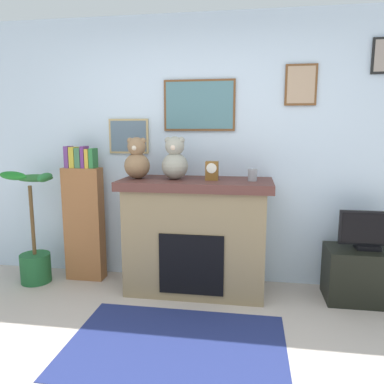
{
  "coord_description": "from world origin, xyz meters",
  "views": [
    {
      "loc": [
        0.5,
        -1.71,
        1.52
      ],
      "look_at": [
        -0.04,
        1.65,
        0.95
      ],
      "focal_mm": 34.9,
      "sensor_mm": 36.0,
      "label": 1
    }
  ],
  "objects_px": {
    "fireplace": "(196,235)",
    "tv_stand": "(365,275)",
    "teddy_bear_grey": "(137,160)",
    "potted_plant": "(35,244)",
    "mantel_clock": "(212,171)",
    "bookshelf": "(84,218)",
    "teddy_bear_cream": "(175,160)",
    "television": "(368,231)",
    "candle_jar": "(253,175)"
  },
  "relations": [
    {
      "from": "fireplace",
      "to": "tv_stand",
      "type": "height_order",
      "value": "fireplace"
    },
    {
      "from": "tv_stand",
      "to": "teddy_bear_grey",
      "type": "relative_size",
      "value": 1.77
    },
    {
      "from": "potted_plant",
      "to": "mantel_clock",
      "type": "height_order",
      "value": "mantel_clock"
    },
    {
      "from": "bookshelf",
      "to": "potted_plant",
      "type": "relative_size",
      "value": 1.19
    },
    {
      "from": "bookshelf",
      "to": "teddy_bear_cream",
      "type": "relative_size",
      "value": 3.46
    },
    {
      "from": "television",
      "to": "candle_jar",
      "type": "distance_m",
      "value": 1.12
    },
    {
      "from": "teddy_bear_grey",
      "to": "television",
      "type": "bearing_deg",
      "value": 0.25
    },
    {
      "from": "candle_jar",
      "to": "fireplace",
      "type": "bearing_deg",
      "value": 178.01
    },
    {
      "from": "fireplace",
      "to": "candle_jar",
      "type": "bearing_deg",
      "value": -1.99
    },
    {
      "from": "tv_stand",
      "to": "candle_jar",
      "type": "relative_size",
      "value": 6.32
    },
    {
      "from": "fireplace",
      "to": "teddy_bear_cream",
      "type": "distance_m",
      "value": 0.73
    },
    {
      "from": "tv_stand",
      "to": "television",
      "type": "height_order",
      "value": "television"
    },
    {
      "from": "fireplace",
      "to": "mantel_clock",
      "type": "distance_m",
      "value": 0.63
    },
    {
      "from": "fireplace",
      "to": "television",
      "type": "xyz_separation_m",
      "value": [
        1.52,
        -0.01,
        0.1
      ]
    },
    {
      "from": "candle_jar",
      "to": "mantel_clock",
      "type": "height_order",
      "value": "mantel_clock"
    },
    {
      "from": "tv_stand",
      "to": "television",
      "type": "distance_m",
      "value": 0.4
    },
    {
      "from": "potted_plant",
      "to": "mantel_clock",
      "type": "distance_m",
      "value": 1.92
    },
    {
      "from": "fireplace",
      "to": "mantel_clock",
      "type": "xyz_separation_m",
      "value": [
        0.15,
        -0.02,
        0.61
      ]
    },
    {
      "from": "mantel_clock",
      "to": "fireplace",
      "type": "bearing_deg",
      "value": 172.52
    },
    {
      "from": "tv_stand",
      "to": "candle_jar",
      "type": "bearing_deg",
      "value": -179.44
    },
    {
      "from": "mantel_clock",
      "to": "potted_plant",
      "type": "bearing_deg",
      "value": -178.12
    },
    {
      "from": "teddy_bear_grey",
      "to": "teddy_bear_cream",
      "type": "xyz_separation_m",
      "value": [
        0.36,
        -0.0,
        0.0
      ]
    },
    {
      "from": "potted_plant",
      "to": "candle_jar",
      "type": "xyz_separation_m",
      "value": [
        2.13,
        0.06,
        0.73
      ]
    },
    {
      "from": "potted_plant",
      "to": "mantel_clock",
      "type": "xyz_separation_m",
      "value": [
        1.76,
        0.06,
        0.76
      ]
    },
    {
      "from": "television",
      "to": "teddy_bear_cream",
      "type": "height_order",
      "value": "teddy_bear_cream"
    },
    {
      "from": "mantel_clock",
      "to": "teddy_bear_cream",
      "type": "bearing_deg",
      "value": 179.86
    },
    {
      "from": "fireplace",
      "to": "candle_jar",
      "type": "xyz_separation_m",
      "value": [
        0.51,
        -0.02,
        0.58
      ]
    },
    {
      "from": "tv_stand",
      "to": "candle_jar",
      "type": "distance_m",
      "value": 1.34
    },
    {
      "from": "television",
      "to": "teddy_bear_grey",
      "type": "xyz_separation_m",
      "value": [
        -2.08,
        -0.01,
        0.6
      ]
    },
    {
      "from": "teddy_bear_cream",
      "to": "television",
      "type": "bearing_deg",
      "value": 0.3
    },
    {
      "from": "fireplace",
      "to": "teddy_bear_grey",
      "type": "distance_m",
      "value": 0.89
    },
    {
      "from": "bookshelf",
      "to": "tv_stand",
      "type": "xyz_separation_m",
      "value": [
        2.68,
        -0.1,
        -0.4
      ]
    },
    {
      "from": "potted_plant",
      "to": "tv_stand",
      "type": "bearing_deg",
      "value": 1.26
    },
    {
      "from": "bookshelf",
      "to": "teddy_bear_grey",
      "type": "bearing_deg",
      "value": -10.33
    },
    {
      "from": "tv_stand",
      "to": "teddy_bear_cream",
      "type": "distance_m",
      "value": 1.99
    },
    {
      "from": "potted_plant",
      "to": "teddy_bear_grey",
      "type": "xyz_separation_m",
      "value": [
        1.06,
        0.06,
        0.85
      ]
    },
    {
      "from": "fireplace",
      "to": "teddy_bear_grey",
      "type": "bearing_deg",
      "value": -178.12
    },
    {
      "from": "tv_stand",
      "to": "television",
      "type": "xyz_separation_m",
      "value": [
        -0.0,
        -0.0,
        0.4
      ]
    },
    {
      "from": "potted_plant",
      "to": "tv_stand",
      "type": "relative_size",
      "value": 1.67
    },
    {
      "from": "teddy_bear_cream",
      "to": "tv_stand",
      "type": "bearing_deg",
      "value": 0.35
    },
    {
      "from": "tv_stand",
      "to": "bookshelf",
      "type": "bearing_deg",
      "value": 177.86
    },
    {
      "from": "fireplace",
      "to": "teddy_bear_grey",
      "type": "height_order",
      "value": "teddy_bear_grey"
    },
    {
      "from": "television",
      "to": "teddy_bear_grey",
      "type": "relative_size",
      "value": 1.29
    },
    {
      "from": "television",
      "to": "teddy_bear_cream",
      "type": "bearing_deg",
      "value": -179.7
    },
    {
      "from": "television",
      "to": "potted_plant",
      "type": "bearing_deg",
      "value": -178.76
    },
    {
      "from": "television",
      "to": "mantel_clock",
      "type": "xyz_separation_m",
      "value": [
        -1.38,
        -0.01,
        0.51
      ]
    },
    {
      "from": "teddy_bear_grey",
      "to": "teddy_bear_cream",
      "type": "bearing_deg",
      "value": -0.0
    },
    {
      "from": "fireplace",
      "to": "bookshelf",
      "type": "distance_m",
      "value": 1.17
    },
    {
      "from": "tv_stand",
      "to": "mantel_clock",
      "type": "height_order",
      "value": "mantel_clock"
    },
    {
      "from": "fireplace",
      "to": "potted_plant",
      "type": "relative_size",
      "value": 1.22
    }
  ]
}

